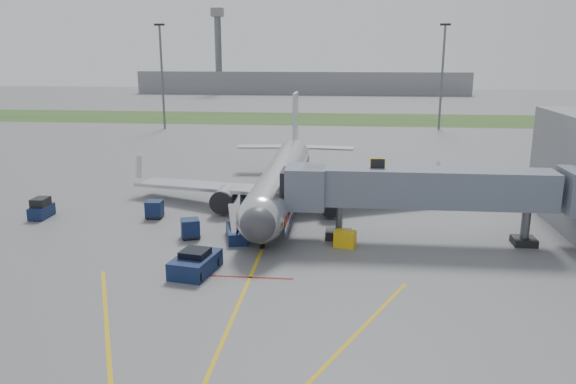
# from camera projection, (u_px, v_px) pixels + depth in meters

# --- Properties ---
(ground) EXTENTS (400.00, 400.00, 0.00)m
(ground) POSITION_uv_depth(u_px,v_px,m) (259.00, 257.00, 42.87)
(ground) COLOR #565659
(ground) RESTS_ON ground
(grass_strip) EXTENTS (300.00, 25.00, 0.01)m
(grass_strip) POSITION_uv_depth(u_px,v_px,m) (318.00, 119.00, 129.67)
(grass_strip) COLOR #2D4C1E
(grass_strip) RESTS_ON ground
(apron_markings) EXTENTS (21.52, 50.00, 0.01)m
(apron_markings) POSITION_uv_depth(u_px,v_px,m) (241.00, 298.00, 35.73)
(apron_markings) COLOR gold
(apron_markings) RESTS_ON ground
(airliner) EXTENTS (32.10, 35.67, 10.25)m
(airliner) POSITION_uv_depth(u_px,v_px,m) (281.00, 179.00, 56.93)
(airliner) COLOR silver
(airliner) RESTS_ON ground
(jet_bridge) EXTENTS (25.30, 4.00, 6.90)m
(jet_bridge) POSITION_uv_depth(u_px,v_px,m) (425.00, 189.00, 45.32)
(jet_bridge) COLOR slate
(jet_bridge) RESTS_ON ground
(light_mast_left) EXTENTS (2.00, 0.44, 20.40)m
(light_mast_left) POSITION_uv_depth(u_px,v_px,m) (162.00, 74.00, 110.72)
(light_mast_left) COLOR #595B60
(light_mast_left) RESTS_ON ground
(light_mast_right) EXTENTS (2.00, 0.44, 20.40)m
(light_mast_right) POSITION_uv_depth(u_px,v_px,m) (442.00, 74.00, 110.09)
(light_mast_right) COLOR #595B60
(light_mast_right) RESTS_ON ground
(distant_terminal) EXTENTS (120.00, 14.00, 8.00)m
(distant_terminal) POSITION_uv_depth(u_px,v_px,m) (302.00, 82.00, 206.84)
(distant_terminal) COLOR slate
(distant_terminal) RESTS_ON ground
(control_tower) EXTENTS (4.00, 4.00, 30.00)m
(control_tower) POSITION_uv_depth(u_px,v_px,m) (218.00, 45.00, 201.73)
(control_tower) COLOR #595B60
(control_tower) RESTS_ON ground
(pushback_tug) EXTENTS (3.20, 4.47, 1.70)m
(pushback_tug) POSITION_uv_depth(u_px,v_px,m) (195.00, 263.00, 39.71)
(pushback_tug) COLOR #0C1A37
(pushback_tug) RESTS_ON ground
(baggage_tug) EXTENTS (1.48, 2.75, 1.91)m
(baggage_tug) POSITION_uv_depth(u_px,v_px,m) (41.00, 209.00, 52.80)
(baggage_tug) COLOR #0C1A37
(baggage_tug) RESTS_ON ground
(baggage_cart_a) EXTENTS (1.64, 1.64, 1.65)m
(baggage_cart_a) POSITION_uv_depth(u_px,v_px,m) (154.00, 209.00, 52.72)
(baggage_cart_a) COLOR #0C1A37
(baggage_cart_a) RESTS_ON ground
(baggage_cart_b) EXTENTS (1.97, 1.97, 1.64)m
(baggage_cart_b) POSITION_uv_depth(u_px,v_px,m) (190.00, 228.00, 47.02)
(baggage_cart_b) COLOR #0C1A37
(baggage_cart_b) RESTS_ON ground
(baggage_cart_c) EXTENTS (2.18, 2.18, 1.83)m
(baggage_cart_c) POSITION_uv_depth(u_px,v_px,m) (250.00, 199.00, 55.88)
(baggage_cart_c) COLOR #0C1A37
(baggage_cart_c) RESTS_ON ground
(belt_loader) EXTENTS (2.54, 4.95, 2.34)m
(belt_loader) POSITION_uv_depth(u_px,v_px,m) (236.00, 232.00, 46.88)
(belt_loader) COLOR #0C1A37
(belt_loader) RESTS_ON ground
(ground_power_cart) EXTENTS (1.87, 1.49, 1.31)m
(ground_power_cart) POSITION_uv_depth(u_px,v_px,m) (345.00, 239.00, 44.95)
(ground_power_cart) COLOR #E1AB0D
(ground_power_cart) RESTS_ON ground
(ramp_worker) EXTENTS (0.81, 0.69, 1.87)m
(ramp_worker) POSITION_uv_depth(u_px,v_px,m) (252.00, 195.00, 57.60)
(ramp_worker) COLOR #99D819
(ramp_worker) RESTS_ON ground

